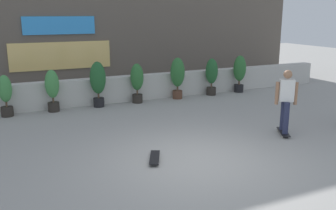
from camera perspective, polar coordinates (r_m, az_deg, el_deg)
ground_plane at (r=8.10m, az=4.51°, el=-8.54°), size 48.00×48.00×0.00m
planter_wall at (r=13.30m, az=-8.17°, el=2.37°), size 18.00×0.40×0.90m
building_backdrop at (r=16.91m, az=-12.57°, el=14.18°), size 20.00×2.08×6.50m
potted_plant_1 at (r=12.29m, az=-23.65°, el=1.58°), size 0.41×0.41×1.28m
potted_plant_2 at (r=12.37m, az=-17.30°, el=2.48°), size 0.44×0.44×1.35m
potted_plant_3 at (r=12.61m, az=-10.69°, el=3.68°), size 0.53×0.53×1.53m
potted_plant_4 at (r=13.03m, az=-4.77°, el=3.75°), size 0.46×0.46×1.39m
potted_plant_5 at (r=13.62m, az=1.47°, el=4.63°), size 0.52×0.52×1.51m
potted_plant_6 at (r=14.33m, az=6.70°, el=4.70°), size 0.47×0.47×1.41m
potted_plant_7 at (r=15.03m, az=10.91°, el=5.12°), size 0.49×0.49×1.46m
skater_far_left at (r=9.97m, az=17.62°, el=0.85°), size 0.57×0.79×1.70m
skateboard_near_camera at (r=8.09m, az=-2.06°, el=-8.04°), size 0.52×0.81×0.08m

